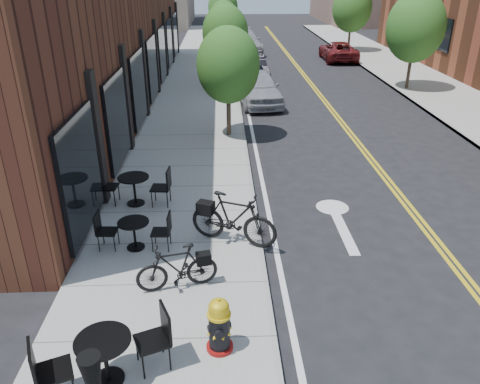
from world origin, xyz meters
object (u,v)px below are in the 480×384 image
object	(u,v)px
parked_car_c	(243,42)
bistro_set_c	(134,231)
parked_car_b	(251,68)
parked_car_far	(338,51)
bicycle_right	(233,219)
bistro_set_b	(134,186)
bicycle_left	(177,267)
parked_car_a	(258,88)
bistro_set_a	(105,354)
fire_hydrant	(219,325)

from	to	relation	value
parked_car_c	bistro_set_c	bearing A→B (deg)	-103.76
parked_car_b	parked_car_far	world-z (taller)	parked_car_b
bicycle_right	parked_car_c	world-z (taller)	parked_car_c
bicycle_right	parked_car_b	distance (m)	17.18
bistro_set_b	parked_car_b	world-z (taller)	parked_car_b
bicycle_left	parked_car_a	xyz separation A→B (m)	(2.54, 13.82, 0.16)
bicycle_right	bistro_set_c	world-z (taller)	bicycle_right
parked_car_c	bistro_set_b	bearing A→B (deg)	-105.20
bicycle_left	bistro_set_a	bearing A→B (deg)	-34.13
parked_car_b	parked_car_c	distance (m)	9.24
bistro_set_b	parked_car_a	size ratio (longest dim) A/B	0.43
parked_car_b	parked_car_far	bearing A→B (deg)	37.21
bicycle_left	bistro_set_a	size ratio (longest dim) A/B	0.81
bistro_set_a	parked_car_far	bearing A→B (deg)	47.76
parked_car_c	parked_car_far	size ratio (longest dim) A/B	1.24
bistro_set_b	parked_car_a	bearing A→B (deg)	74.05
bistro_set_c	parked_car_a	world-z (taller)	parked_car_a
fire_hydrant	parked_car_far	bearing A→B (deg)	54.88
bicycle_right	parked_car_c	distance (m)	26.41
parked_car_a	parked_car_b	bearing A→B (deg)	82.97
parked_car_b	parked_car_far	distance (m)	8.63
fire_hydrant	bistro_set_a	bearing A→B (deg)	-178.98
parked_car_c	parked_car_a	bearing A→B (deg)	-96.06
bicycle_right	bistro_set_b	xyz separation A→B (m)	(-2.48, 1.99, -0.10)
bistro_set_a	parked_car_b	distance (m)	21.19
bistro_set_a	fire_hydrant	bearing A→B (deg)	-3.27
bistro_set_a	parked_car_c	distance (m)	30.35
bicycle_left	bicycle_right	bearing A→B (deg)	132.52
bicycle_right	bistro_set_a	xyz separation A→B (m)	(-1.96, -3.79, -0.09)
bicycle_left	parked_car_c	size ratio (longest dim) A/B	0.28
bistro_set_b	parked_car_b	distance (m)	15.63
bicycle_right	parked_car_b	size ratio (longest dim) A/B	0.48
bistro_set_b	parked_car_c	xyz separation A→B (m)	(3.92, 24.37, 0.19)
bistro_set_a	bistro_set_b	bearing A→B (deg)	72.61
bistro_set_b	bistro_set_c	size ratio (longest dim) A/B	1.18
bistro_set_a	bistro_set_c	size ratio (longest dim) A/B	1.21
bicycle_right	bistro_set_c	size ratio (longest dim) A/B	1.27
bicycle_left	bistro_set_c	world-z (taller)	bicycle_left
bicycle_right	bistro_set_a	distance (m)	4.27
bistro_set_c	fire_hydrant	bearing A→B (deg)	-56.11
bistro_set_c	parked_car_far	xyz separation A→B (m)	(9.81, 23.23, 0.08)
bicycle_left	parked_car_a	distance (m)	14.06
bistro_set_a	bistro_set_b	world-z (taller)	bistro_set_a
parked_car_far	fire_hydrant	bearing A→B (deg)	74.65
parked_car_a	parked_car_c	xyz separation A→B (m)	(-0.00, 14.14, 0.06)
bicycle_left	bistro_set_b	world-z (taller)	bistro_set_b
bistro_set_a	parked_car_far	world-z (taller)	parked_car_far
bistro_set_b	bistro_set_c	distance (m)	2.16
bistro_set_a	parked_car_c	bearing A→B (deg)	61.03
bistro_set_b	bistro_set_c	xyz separation A→B (m)	(0.34, -2.13, -0.07)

